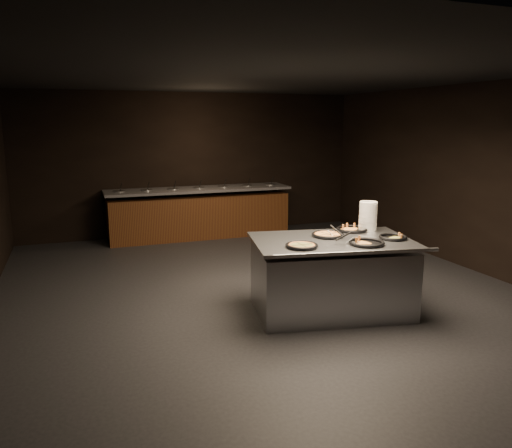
# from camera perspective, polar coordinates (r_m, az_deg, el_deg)

# --- Properties ---
(room) EXTENTS (7.02, 8.02, 2.92)m
(room) POSITION_cam_1_polar(r_m,az_deg,el_deg) (6.66, 0.71, 4.21)
(room) COLOR black
(room) RESTS_ON ground
(salad_bar) EXTENTS (3.70, 0.83, 1.18)m
(salad_bar) POSITION_cam_1_polar(r_m,az_deg,el_deg) (10.18, -6.47, 0.95)
(salad_bar) COLOR #593615
(salad_bar) RESTS_ON ground
(serving_counter) EXTENTS (2.09, 1.56, 0.91)m
(serving_counter) POSITION_cam_1_polar(r_m,az_deg,el_deg) (6.22, 8.57, -6.04)
(serving_counter) COLOR #AFB2B6
(serving_counter) RESTS_ON ground
(plate_stack) EXTENTS (0.23, 0.23, 0.37)m
(plate_stack) POSITION_cam_1_polar(r_m,az_deg,el_deg) (6.67, 12.68, 0.88)
(plate_stack) COLOR white
(plate_stack) RESTS_ON serving_counter
(pan_veggie_whole) EXTENTS (0.37, 0.37, 0.04)m
(pan_veggie_whole) POSITION_cam_1_polar(r_m,az_deg,el_deg) (5.67, 5.25, -2.47)
(pan_veggie_whole) COLOR black
(pan_veggie_whole) RESTS_ON serving_counter
(pan_cheese_whole) EXTENTS (0.40, 0.40, 0.04)m
(pan_cheese_whole) POSITION_cam_1_polar(r_m,az_deg,el_deg) (6.25, 8.22, -1.23)
(pan_cheese_whole) COLOR black
(pan_cheese_whole) RESTS_ON serving_counter
(pan_cheese_slices_a) EXTENTS (0.40, 0.40, 0.04)m
(pan_cheese_slices_a) POSITION_cam_1_polar(r_m,az_deg,el_deg) (6.63, 10.93, -0.59)
(pan_cheese_slices_a) COLOR black
(pan_cheese_slices_a) RESTS_ON serving_counter
(pan_cheese_slices_b) EXTENTS (0.41, 0.41, 0.04)m
(pan_cheese_slices_b) POSITION_cam_1_polar(r_m,az_deg,el_deg) (5.92, 12.54, -2.12)
(pan_cheese_slices_b) COLOR black
(pan_cheese_slices_b) RESTS_ON serving_counter
(pan_veggie_slices) EXTENTS (0.34, 0.34, 0.04)m
(pan_veggie_slices) POSITION_cam_1_polar(r_m,az_deg,el_deg) (6.28, 15.38, -1.47)
(pan_veggie_slices) COLOR black
(pan_veggie_slices) RESTS_ON serving_counter
(server_left) EXTENTS (0.22, 0.28, 0.16)m
(server_left) POSITION_cam_1_polar(r_m,az_deg,el_deg) (6.16, 8.81, -0.93)
(server_left) COLOR #AFB2B6
(server_left) RESTS_ON serving_counter
(server_right) EXTENTS (0.30, 0.14, 0.15)m
(server_right) POSITION_cam_1_polar(r_m,az_deg,el_deg) (5.88, 10.41, -1.59)
(server_right) COLOR #AFB2B6
(server_right) RESTS_ON serving_counter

